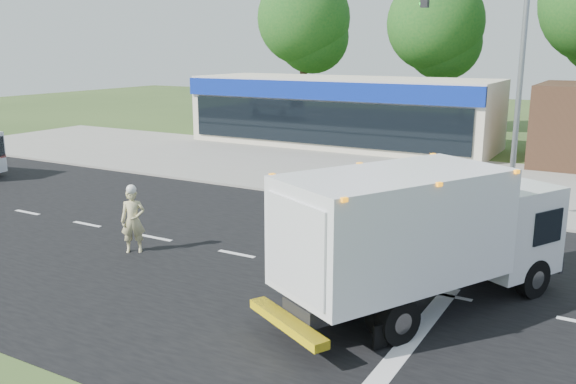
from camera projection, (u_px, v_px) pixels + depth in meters
name	position (u px, v px, depth m)	size (l,w,h in m)	color
ground	(332.00, 273.00, 15.83)	(120.00, 120.00, 0.00)	#385123
road_asphalt	(332.00, 273.00, 15.83)	(60.00, 14.00, 0.02)	black
sidewalk	(428.00, 203.00, 22.74)	(60.00, 2.40, 0.12)	gray
parking_apron	(466.00, 177.00, 27.65)	(60.00, 9.00, 0.02)	gray
lane_markings	(359.00, 301.00, 14.03)	(55.20, 7.00, 0.01)	silver
ems_box_truck	(421.00, 229.00, 13.24)	(5.39, 7.49, 3.23)	black
emergency_worker	(133.00, 220.00, 17.26)	(0.82, 0.77, 1.99)	#C8BE85
retail_strip_mall	(342.00, 111.00, 36.54)	(18.00, 6.20, 4.00)	beige
traffic_signal_pole	(500.00, 73.00, 19.97)	(3.51, 0.25, 8.00)	gray
background_trees	(517.00, 21.00, 38.31)	(36.77, 7.39, 12.10)	#332114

